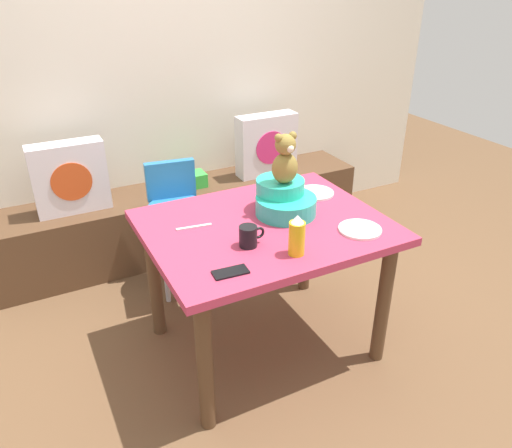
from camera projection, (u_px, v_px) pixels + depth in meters
name	position (u px, v px, depth m)	size (l,w,h in m)	color
ground_plane	(264.00, 343.00, 2.71)	(8.00, 8.00, 0.00)	brown
back_wall	(161.00, 56.00, 3.27)	(4.40, 0.10, 2.60)	silver
window_bench	(186.00, 217.00, 3.55)	(2.60, 0.44, 0.46)	brown
pillow_floral_left	(70.00, 178.00, 3.03)	(0.44, 0.15, 0.44)	silver
pillow_floral_right	(267.00, 145.00, 3.58)	(0.44, 0.15, 0.44)	silver
book_stack	(191.00, 180.00, 3.45)	(0.20, 0.14, 0.10)	green
dining_table	(265.00, 244.00, 2.42)	(1.13, 0.90, 0.74)	#B73351
highchair	(176.00, 210.00, 2.99)	(0.36, 0.48, 0.79)	#2672B2
infant_seat_teal	(284.00, 199.00, 2.44)	(0.30, 0.33, 0.16)	#27BB9F
teddy_bear	(285.00, 160.00, 2.35)	(0.13, 0.12, 0.25)	olive
ketchup_bottle	(297.00, 236.00, 2.08)	(0.07, 0.07, 0.18)	gold
coffee_mug	(249.00, 236.00, 2.16)	(0.12, 0.08, 0.09)	black
dinner_plate_near	(360.00, 229.00, 2.30)	(0.20, 0.20, 0.01)	white
dinner_plate_far	(315.00, 193.00, 2.67)	(0.20, 0.20, 0.01)	white
cell_phone	(231.00, 272.00, 1.99)	(0.07, 0.14, 0.01)	black
table_fork	(194.00, 227.00, 2.33)	(0.02, 0.17, 0.01)	silver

